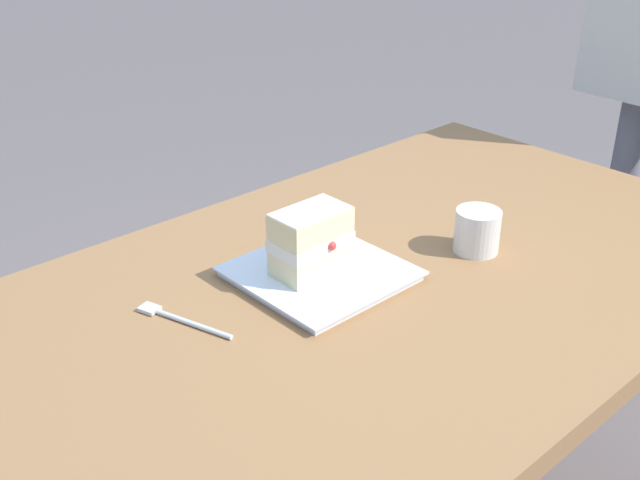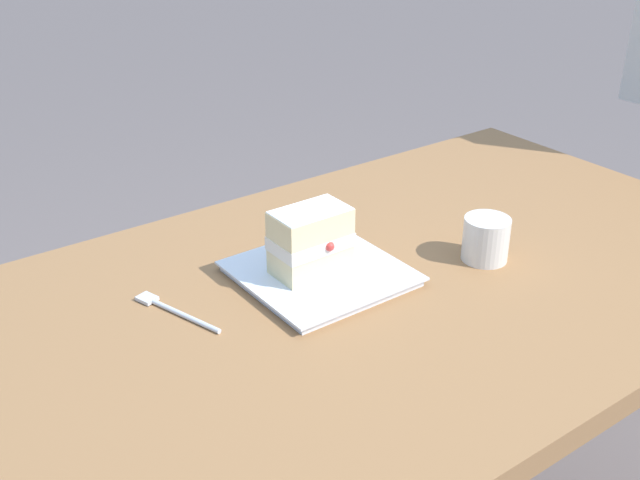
# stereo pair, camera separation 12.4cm
# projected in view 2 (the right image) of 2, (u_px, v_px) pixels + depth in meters

# --- Properties ---
(patio_table) EXTENTS (1.44, 0.84, 0.75)m
(patio_table) POSITION_uv_depth(u_px,v_px,m) (379.00, 331.00, 1.32)
(patio_table) COLOR olive
(patio_table) RESTS_ON ground
(dessert_plate) EXTENTS (0.25, 0.25, 0.02)m
(dessert_plate) POSITION_uv_depth(u_px,v_px,m) (320.00, 274.00, 1.27)
(dessert_plate) COLOR white
(dessert_plate) RESTS_ON patio_table
(cake_slice) EXTENTS (0.13, 0.09, 0.11)m
(cake_slice) POSITION_uv_depth(u_px,v_px,m) (311.00, 241.00, 1.24)
(cake_slice) COLOR beige
(cake_slice) RESTS_ON dessert_plate
(dessert_fork) EXTENTS (0.07, 0.17, 0.01)m
(dessert_fork) POSITION_uv_depth(u_px,v_px,m) (173.00, 310.00, 1.18)
(dessert_fork) COLOR silver
(dessert_fork) RESTS_ON patio_table
(coffee_cup) EXTENTS (0.08, 0.08, 0.08)m
(coffee_cup) POSITION_uv_depth(u_px,v_px,m) (486.00, 238.00, 1.32)
(coffee_cup) COLOR silver
(coffee_cup) RESTS_ON patio_table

